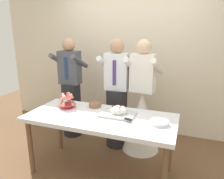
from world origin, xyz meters
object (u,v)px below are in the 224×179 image
Objects in this scene: round_cake at (95,105)px; person_bride at (141,113)px; person_guest at (71,94)px; dessert_table at (100,121)px; cupcake_stand at (67,102)px; plate_stack at (160,122)px; person_groom at (117,100)px; main_cake_tray at (118,112)px.

person_bride reaches higher than round_cake.
dessert_table is at bearing -42.13° from person_guest.
cupcake_stand is 1.24m from plate_stack.
person_groom is at bearing 92.93° from dessert_table.
person_bride is (0.38, 0.02, -0.16)m from person_groom.
round_cake is at bearing -107.36° from person_groom.
plate_stack is (1.23, -0.11, -0.06)m from cupcake_stand.
plate_stack is (0.70, 0.00, 0.10)m from dessert_table.
main_cake_tray reaches higher than plate_stack.
main_cake_tray is (0.19, 0.10, 0.12)m from dessert_table.
dessert_table is 7.83× the size of cupcake_stand.
person_groom is (-0.04, 0.71, 0.05)m from dessert_table.
person_groom is 1.00× the size of person_guest.
dessert_table is 0.72m from person_groom.
round_cake is 0.14× the size of person_groom.
round_cake is at bearing 158.76° from main_cake_tray.
cupcake_stand is 0.37m from round_cake.
person_bride is 1.24m from person_guest.
person_guest is at bearing 141.64° from round_cake.
dessert_table is 0.71m from plate_stack.
plate_stack is 1.78m from person_guest.
person_bride is (0.15, 0.63, -0.23)m from main_cake_tray.
main_cake_tray is 0.52m from plate_stack.
main_cake_tray is at bearing 169.57° from plate_stack.
main_cake_tray is 1.29m from person_guest.
dessert_table is 1.08× the size of person_guest.
dessert_table is 8.78× the size of plate_stack.
main_cake_tray is 1.80× the size of round_cake.
plate_stack is at bearing -15.15° from round_cake.
person_guest reaches higher than cupcake_stand.
person_groom is (-0.23, 0.61, -0.07)m from main_cake_tray.
cupcake_stand is at bearing -159.32° from round_cake.
main_cake_tray is 0.40m from round_cake.
person_groom and person_guest have the same top height.
person_guest is (-1.59, 0.80, -0.05)m from plate_stack.
main_cake_tray is at bearing -21.24° from round_cake.
cupcake_stand is 1.12× the size of plate_stack.
round_cake is (-0.18, 0.24, 0.10)m from dessert_table.
person_groom is (-0.74, 0.71, -0.05)m from plate_stack.
person_groom is at bearing -177.27° from person_bride.
main_cake_tray is (0.72, -0.02, -0.04)m from cupcake_stand.
person_bride reaches higher than plate_stack.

